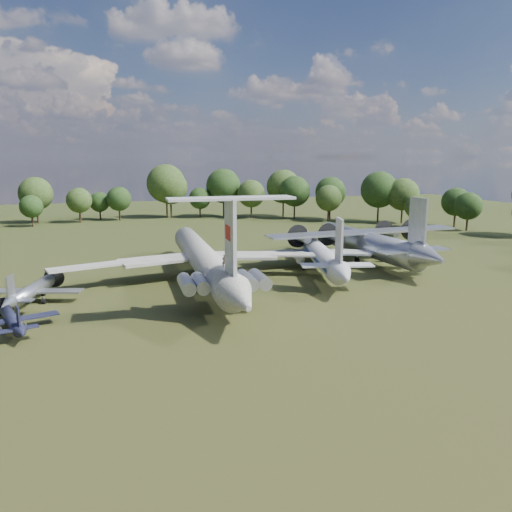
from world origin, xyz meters
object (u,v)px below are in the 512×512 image
object	(u,v)px
an12_transport	(367,247)
person_on_il62	(224,261)
tu104_jet	(318,256)
small_prop_west	(13,323)
il62_airliner	(203,264)
small_prop_northwest	(32,294)

from	to	relation	value
an12_transport	person_on_il62	size ratio (longest dim) A/B	25.58
person_on_il62	tu104_jet	bearing A→B (deg)	-132.85
tu104_jet	person_on_il62	distance (m)	28.57
tu104_jet	small_prop_west	xyz separation A→B (m)	(-44.24, -18.51, -1.24)
tu104_jet	person_on_il62	xyz separation A→B (m)	(-20.80, -19.12, 4.21)
il62_airliner	tu104_jet	size ratio (longest dim) A/B	1.30
il62_airliner	person_on_il62	world-z (taller)	person_on_il62
tu104_jet	small_prop_northwest	distance (m)	44.18
tu104_jet	an12_transport	xyz separation A→B (m)	(10.83, 2.78, 0.52)
person_on_il62	il62_airliner	bearing A→B (deg)	-87.50
small_prop_west	person_on_il62	distance (m)	24.07
tu104_jet	small_prop_west	bearing A→B (deg)	-143.49
il62_airliner	small_prop_west	xyz separation A→B (m)	(-24.00, -15.06, -1.84)
small_prop_west	person_on_il62	world-z (taller)	person_on_il62
small_prop_northwest	il62_airliner	bearing A→B (deg)	26.93
il62_airliner	small_prop_northwest	bearing A→B (deg)	-167.77
small_prop_west	an12_transport	bearing A→B (deg)	3.77
small_prop_west	tu104_jet	bearing A→B (deg)	5.34
an12_transport	small_prop_west	bearing A→B (deg)	-161.66
small_prop_northwest	an12_transport	bearing A→B (deg)	27.60
an12_transport	small_prop_northwest	size ratio (longest dim) A/B	2.45
il62_airliner	person_on_il62	size ratio (longest dim) A/B	35.35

